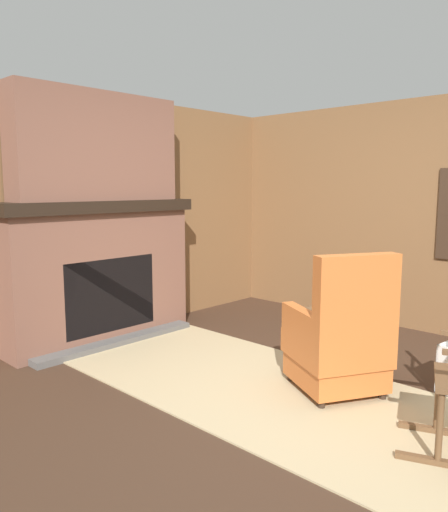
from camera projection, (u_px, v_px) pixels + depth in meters
ground_plane at (293, 410)px, 3.35m from camera, size 14.00×14.00×0.00m
wood_panel_wall_left at (88, 218)px, 4.86m from camera, size 0.06×5.47×2.37m
wood_panel_wall_back at (442, 217)px, 4.94m from camera, size 5.47×0.09×2.37m
fireplace_hearth at (102, 272)px, 4.79m from camera, size 0.55×1.97×1.36m
chimney_breast at (97, 147)px, 4.63m from camera, size 0.30×1.65×0.99m
area_rug at (257, 385)px, 3.75m from camera, size 3.50×1.52×0.01m
armchair at (340, 343)px, 3.57m from camera, size 0.84×0.83×1.04m
firewood_stack at (315, 316)px, 5.55m from camera, size 0.42×0.42×0.13m
oil_lamp_vase at (26, 189)px, 4.22m from camera, size 0.12×0.12×0.32m
storage_case at (107, 193)px, 4.79m from camera, size 0.14×0.26×0.15m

